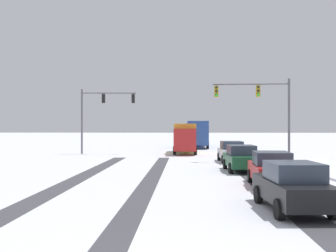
{
  "coord_description": "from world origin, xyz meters",
  "views": [
    {
      "loc": [
        0.99,
        -5.67,
        2.82
      ],
      "look_at": [
        0.0,
        19.1,
        2.8
      ],
      "focal_mm": 41.87,
      "sensor_mm": 36.0,
      "label": 1
    }
  ],
  "objects": [
    {
      "name": "traffic_signal_near_right",
      "position": [
        7.16,
        25.37,
        4.64
      ],
      "size": [
        6.04,
        0.55,
        6.5
      ],
      "color": "#56565B",
      "rests_on": "ground"
    },
    {
      "name": "wheel_track_left_lane",
      "position": [
        6.0,
        13.64,
        0.0
      ],
      "size": [
        0.9,
        30.02,
        0.01
      ],
      "primitive_type": "cube",
      "color": "#424247",
      "rests_on": "ground"
    },
    {
      "name": "wheel_track_oncoming",
      "position": [
        4.76,
        13.64,
        0.0
      ],
      "size": [
        1.18,
        30.02,
        0.01
      ],
      "primitive_type": "cube",
      "color": "#424247",
      "rests_on": "ground"
    },
    {
      "name": "wheel_track_center",
      "position": [
        -0.72,
        13.64,
        0.0
      ],
      "size": [
        0.89,
        30.02,
        0.01
      ],
      "primitive_type": "cube",
      "color": "#424247",
      "rests_on": "ground"
    },
    {
      "name": "wheel_track_right_lane",
      "position": [
        -4.61,
        13.64,
        0.0
      ],
      "size": [
        1.07,
        30.02,
        0.01
      ],
      "primitive_type": "cube",
      "color": "#424247",
      "rests_on": "ground"
    },
    {
      "name": "car_black_fourth",
      "position": [
        4.59,
        7.42,
        0.82
      ],
      "size": [
        2.01,
        4.19,
        1.62
      ],
      "color": "black",
      "rests_on": "ground"
    },
    {
      "name": "car_red_third",
      "position": [
        5.05,
        12.63,
        0.82
      ],
      "size": [
        2.0,
        4.19,
        1.62
      ],
      "color": "red",
      "rests_on": "ground"
    },
    {
      "name": "box_truck_delivery",
      "position": [
        1.15,
        34.44,
        1.63
      ],
      "size": [
        2.36,
        7.42,
        3.02
      ],
      "color": "red",
      "rests_on": "ground"
    },
    {
      "name": "traffic_signal_far_left",
      "position": [
        -7.36,
        33.4,
        4.62
      ],
      "size": [
        5.52,
        0.6,
        6.5
      ],
      "color": "#56565B",
      "rests_on": "ground"
    },
    {
      "name": "car_dark_green_second",
      "position": [
        4.53,
        18.66,
        0.82
      ],
      "size": [
        1.93,
        4.15,
        1.62
      ],
      "color": "#194C2D",
      "rests_on": "ground"
    },
    {
      "name": "bus_oncoming",
      "position": [
        2.74,
        45.76,
        1.99
      ],
      "size": [
        2.72,
        11.01,
        3.38
      ],
      "color": "#284793",
      "rests_on": "ground"
    },
    {
      "name": "car_white_lead",
      "position": [
        4.7,
        24.8,
        0.82
      ],
      "size": [
        1.92,
        4.15,
        1.62
      ],
      "color": "silver",
      "rests_on": "ground"
    }
  ]
}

